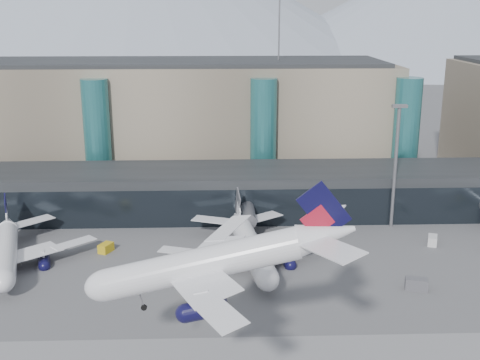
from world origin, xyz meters
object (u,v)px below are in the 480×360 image
(hero_jet, at_px, (228,252))
(lightmast_mid, at_px, (396,159))
(jet_parked_mid, at_px, (249,237))
(veh_h, at_px, (204,288))
(jet_parked_left, at_px, (6,241))
(veh_b, at_px, (106,248))
(veh_c, at_px, (416,284))
(veh_d, at_px, (432,240))

(hero_jet, bearing_deg, lightmast_mid, 60.84)
(jet_parked_mid, distance_m, veh_h, 16.29)
(jet_parked_left, bearing_deg, lightmast_mid, -94.84)
(jet_parked_left, height_order, veh_b, jet_parked_left)
(hero_jet, xyz_separation_m, veh_c, (30.84, 26.00, -16.88))
(veh_d, xyz_separation_m, veh_h, (-43.59, -19.24, 0.14))
(lightmast_mid, xyz_separation_m, jet_parked_mid, (-30.52, -15.61, -10.21))
(hero_jet, relative_size, veh_h, 8.75)
(jet_parked_left, height_order, veh_h, jet_parked_left)
(veh_b, height_order, veh_d, veh_d)
(veh_b, distance_m, veh_h, 25.79)
(jet_parked_left, bearing_deg, veh_d, -102.90)
(veh_b, bearing_deg, jet_parked_left, 129.16)
(hero_jet, bearing_deg, veh_b, 120.10)
(veh_b, height_order, veh_h, veh_h)
(veh_b, height_order, veh_c, veh_c)
(veh_c, bearing_deg, lightmast_mid, 95.79)
(veh_b, xyz_separation_m, veh_c, (53.01, -17.56, 0.15))
(hero_jet, height_order, veh_c, hero_jet)
(jet_parked_mid, xyz_separation_m, veh_h, (-7.90, -13.88, -3.18))
(lightmast_mid, bearing_deg, veh_h, -142.49)
(lightmast_mid, xyz_separation_m, veh_b, (-57.08, -11.69, -13.59))
(hero_jet, height_order, jet_parked_left, hero_jet)
(veh_d, bearing_deg, jet_parked_left, 114.37)
(veh_d, bearing_deg, hero_jet, 158.73)
(veh_b, bearing_deg, veh_c, -82.62)
(veh_c, bearing_deg, jet_parked_mid, 166.45)
(jet_parked_mid, height_order, veh_c, jet_parked_mid)
(veh_h, bearing_deg, jet_parked_mid, 37.51)
(lightmast_mid, relative_size, veh_d, 8.26)
(lightmast_mid, relative_size, veh_c, 7.24)
(lightmast_mid, height_order, jet_parked_left, lightmast_mid)
(veh_h, bearing_deg, jet_parked_left, 135.92)
(veh_b, relative_size, veh_h, 0.78)
(jet_parked_mid, height_order, veh_h, jet_parked_mid)
(veh_b, bearing_deg, lightmast_mid, -52.73)
(veh_c, height_order, veh_h, veh_h)
(veh_c, height_order, veh_d, veh_c)
(jet_parked_mid, height_order, veh_b, jet_parked_mid)
(veh_c, relative_size, veh_h, 0.96)
(lightmast_mid, distance_m, veh_h, 50.26)
(lightmast_mid, height_order, veh_h, lightmast_mid)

